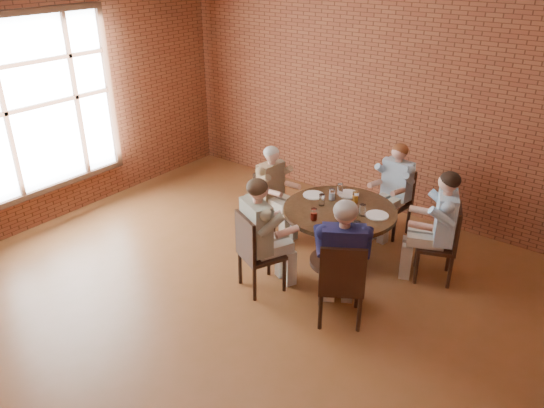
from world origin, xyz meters
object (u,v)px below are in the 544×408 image
Objects in this scene: chair_b at (396,198)px; diner_e at (342,262)px; dining_table at (339,226)px; chair_c at (270,200)px; diner_a at (438,227)px; chair_d at (255,250)px; diner_b at (394,190)px; chair_a at (444,240)px; diner_c at (274,192)px; diner_d at (262,235)px; smartphone at (356,224)px; chair_e at (341,281)px.

diner_e reaches higher than chair_b.
chair_c is (-1.14, 0.13, -0.04)m from dining_table.
diner_a reaches higher than chair_d.
chair_d is at bearing -97.53° from chair_b.
diner_b is at bearing -111.01° from diner_e.
chair_c is (-2.25, -0.33, -0.03)m from chair_a.
chair_d is at bearing -24.96° from diner_e.
diner_c is (-1.25, -1.05, 0.13)m from chair_b.
diner_c is 1.24m from diner_d.
diner_a is 2.12m from diner_c.
dining_table is 1.20m from chair_a.
diner_c is 1.45m from smartphone.
smartphone is (-0.77, -0.68, 0.25)m from chair_a.
diner_d is at bearing -29.31° from diner_e.
diner_d is at bearing -139.64° from chair_c.
chair_c is 1.99m from diner_e.
diner_b is 1.33m from smartphone.
diner_b reaches higher than chair_e.
chair_e is 0.83m from smartphone.
diner_e is (1.70, -1.02, 0.20)m from chair_c.
diner_d reaches higher than chair_e.
diner_a is at bearing -75.65° from chair_c.
diner_e is at bearing -148.60° from chair_d.
smartphone is (0.80, 0.80, 0.24)m from chair_d.
diner_c reaches higher than chair_e.
chair_d reaches higher than dining_table.
chair_b is 2.18m from chair_e.
chair_b is 2.20m from diner_d.
diner_c is at bearing -133.00° from diner_b.
diner_c is 2.00m from chair_e.
diner_c is at bearing -131.19° from chair_b.
diner_e is at bearing -42.20° from diner_a.
chair_d is at bearing -97.79° from diner_b.
diner_b is 2.21m from chair_d.
diner_d is at bearing -142.16° from diner_c.
diner_b is at bearing -150.39° from diner_a.
diner_b reaches higher than chair_a.
chair_b is 1.43m from smartphone.
diner_a is 0.99× the size of diner_d.
dining_table is 1.50× the size of chair_c.
chair_c is at bearing -35.19° from chair_d.
smartphone is (-0.27, 0.75, 0.24)m from chair_e.
diner_a reaches higher than chair_c.
chair_b is 2.28m from chair_d.
chair_c is at bearing -64.34° from chair_e.
diner_e reaches higher than chair_c.
diner_a is 1.06× the size of diner_b.
diner_a is 1.99m from diner_d.
diner_b reaches higher than smartphone.
diner_a reaches higher than chair_b.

